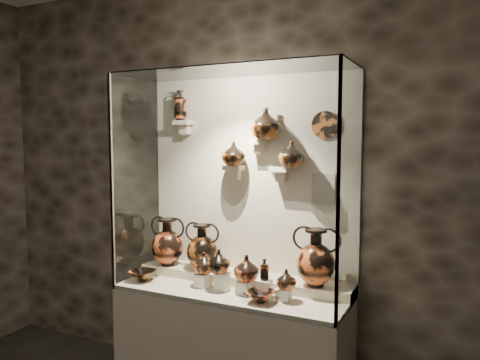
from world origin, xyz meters
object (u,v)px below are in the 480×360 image
Objects in this scene: jug_a at (204,263)px; jug_c at (247,268)px; jug_e at (286,279)px; amphora_left at (168,242)px; amphora_mid at (202,247)px; jug_b at (219,261)px; kylix_right at (261,295)px; amphora_right at (316,257)px; kylix_left at (143,275)px; ovoid_vase_a at (234,153)px; ovoid_vase_b at (266,124)px; lekythos_small at (265,268)px; ovoid_vase_c at (291,154)px; lekythos_tall at (181,104)px.

jug_c is at bearing -7.53° from jug_a.
jug_c is 1.34× the size of jug_e.
amphora_left reaches higher than amphora_mid.
jug_e is (0.52, 0.00, -0.07)m from jug_b.
amphora_left is at bearing -174.28° from kylix_right.
kylix_right is (-0.29, -0.29, -0.22)m from amphora_right.
jug_b is 0.66m from kylix_left.
kylix_right is (0.16, -0.12, -0.14)m from jug_c.
amphora_mid is at bearing 169.23° from amphora_right.
amphora_mid is 1.93× the size of ovoid_vase_a.
jug_c reaches higher than jug_a.
amphora_right is 1.01m from ovoid_vase_b.
amphora_mid is 2.17× the size of lekythos_small.
ovoid_vase_a is 0.46m from ovoid_vase_c.
amphora_mid is at bearing -21.10° from amphora_left.
jug_a is 0.60× the size of lekythos_tall.
lekythos_small is at bearing 11.19° from kylix_left.
ovoid_vase_a reaches higher than amphora_left.
ovoid_vase_c is at bearing -19.36° from amphora_left.
jug_e is 0.73× the size of ovoid_vase_c.
jug_e is at bearing -36.99° from ovoid_vase_b.
jug_b is 0.93m from ovoid_vase_c.
amphora_mid is at bearing 171.84° from lekythos_small.
amphora_left is at bearing -170.28° from ovoid_vase_b.
amphora_right is 1.60m from lekythos_tall.
jug_a is 0.87× the size of jug_c.
jug_a is 0.52m from kylix_left.
kylix_left is at bearing -167.85° from ovoid_vase_c.
jug_a is at bearing 17.01° from kylix_left.
amphora_mid is 2.22× the size of jug_a.
ovoid_vase_b reaches higher than jug_b.
kylix_right is 1.63m from lekythos_tall.
amphora_mid reaches higher than lekythos_small.
jug_c is 1.12× the size of lekythos_small.
ovoid_vase_c is (1.08, 0.32, 0.93)m from kylix_left.
lekythos_small is 0.65× the size of kylix_left.
jug_e is (1.09, -0.20, -0.11)m from amphora_left.
jug_b is at bearing 168.14° from jug_c.
lekythos_tall reaches higher than kylix_right.
ovoid_vase_a is at bearing 34.54° from kylix_left.
lekythos_small reaches higher than kylix_left.
kylix_left is 1.36× the size of ovoid_vase_a.
amphora_right is 1.60× the size of kylix_left.
amphora_left is 2.74× the size of jug_e.
kylix_right is (-0.15, -0.10, -0.10)m from jug_e.
ovoid_vase_a reaches higher than lekythos_small.
amphora_left reaches higher than kylix_left.
lekythos_small is at bearing -8.63° from jug_a.
amphora_right reaches higher than amphora_mid.
amphora_left reaches higher than jug_e.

